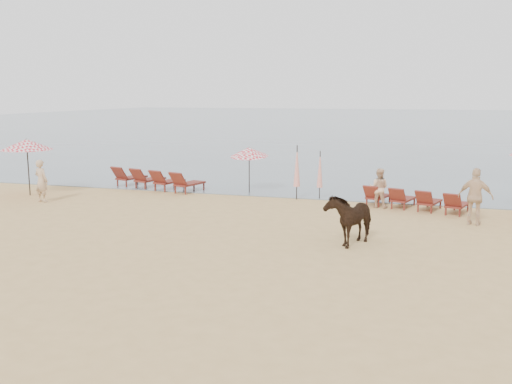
# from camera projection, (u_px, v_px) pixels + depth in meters

# --- Properties ---
(ground) EXTENTS (120.00, 120.00, 0.00)m
(ground) POSITION_uv_depth(u_px,v_px,m) (199.00, 267.00, 14.38)
(ground) COLOR tan
(ground) RESTS_ON ground
(sea) EXTENTS (160.00, 140.00, 0.06)m
(sea) POSITION_uv_depth(u_px,v_px,m) (393.00, 121.00, 89.87)
(sea) COLOR #51606B
(sea) RESTS_ON ground
(lounger_cluster_left) EXTENTS (4.52, 2.82, 0.67)m
(lounger_cluster_left) POSITION_uv_depth(u_px,v_px,m) (156.00, 179.00, 26.03)
(lounger_cluster_left) COLOR maroon
(lounger_cluster_left) RESTS_ON ground
(lounger_cluster_right) EXTENTS (3.93, 2.56, 0.58)m
(lounger_cluster_right) POSITION_uv_depth(u_px,v_px,m) (415.00, 199.00, 21.43)
(lounger_cluster_right) COLOR maroon
(lounger_cluster_right) RESTS_ON ground
(umbrella_open_left_a) EXTENTS (2.14, 2.14, 2.44)m
(umbrella_open_left_a) POSITION_uv_depth(u_px,v_px,m) (27.00, 145.00, 24.19)
(umbrella_open_left_a) COLOR black
(umbrella_open_left_a) RESTS_ON ground
(umbrella_open_left_b) EXTENTS (1.65, 1.68, 2.10)m
(umbrella_open_left_b) POSITION_uv_depth(u_px,v_px,m) (249.00, 152.00, 24.78)
(umbrella_open_left_b) COLOR black
(umbrella_open_left_b) RESTS_ON ground
(umbrella_closed_left) EXTENTS (0.24, 0.24, 2.01)m
(umbrella_closed_left) POSITION_uv_depth(u_px,v_px,m) (320.00, 170.00, 23.46)
(umbrella_closed_left) COLOR black
(umbrella_closed_left) RESTS_ON ground
(umbrella_closed_right) EXTENTS (0.27, 0.27, 2.25)m
(umbrella_closed_right) POSITION_uv_depth(u_px,v_px,m) (297.00, 166.00, 23.34)
(umbrella_closed_right) COLOR black
(umbrella_closed_right) RESTS_ON ground
(cow) EXTENTS (1.40, 1.98, 1.53)m
(cow) POSITION_uv_depth(u_px,v_px,m) (350.00, 218.00, 16.56)
(cow) COLOR black
(cow) RESTS_ON ground
(beachgoer_left) EXTENTS (0.70, 0.54, 1.72)m
(beachgoer_left) POSITION_uv_depth(u_px,v_px,m) (41.00, 181.00, 22.89)
(beachgoer_left) COLOR tan
(beachgoer_left) RESTS_ON ground
(beachgoer_right_a) EXTENTS (0.78, 0.64, 1.52)m
(beachgoer_right_a) POSITION_uv_depth(u_px,v_px,m) (379.00, 188.00, 21.79)
(beachgoer_right_a) COLOR #D9AC87
(beachgoer_right_a) RESTS_ON ground
(beachgoer_right_b) EXTENTS (1.20, 0.73, 1.91)m
(beachgoer_right_b) POSITION_uv_depth(u_px,v_px,m) (476.00, 197.00, 18.85)
(beachgoer_right_b) COLOR #D5AE85
(beachgoer_right_b) RESTS_ON ground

